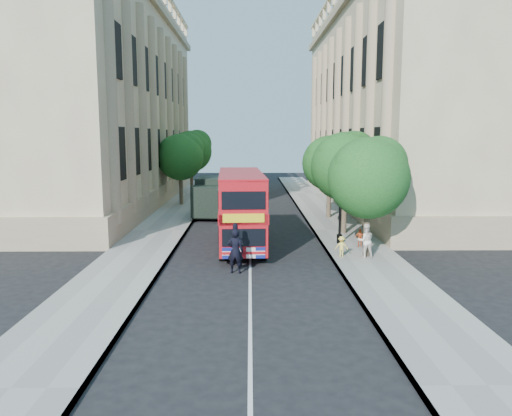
{
  "coord_description": "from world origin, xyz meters",
  "views": [
    {
      "loc": [
        0.0,
        -21.24,
        6.12
      ],
      "look_at": [
        0.32,
        4.76,
        2.3
      ],
      "focal_mm": 35.0,
      "sensor_mm": 36.0,
      "label": 1
    }
  ],
  "objects_px": {
    "double_decker_bus": "(241,207)",
    "box_van": "(211,198)",
    "lamp_post": "(340,201)",
    "police_constable": "(235,251)",
    "woman_pedestrian": "(365,241)"
  },
  "relations": [
    {
      "from": "double_decker_bus",
      "to": "police_constable",
      "type": "bearing_deg",
      "value": -94.34
    },
    {
      "from": "double_decker_bus",
      "to": "box_van",
      "type": "distance_m",
      "value": 10.38
    },
    {
      "from": "woman_pedestrian",
      "to": "lamp_post",
      "type": "bearing_deg",
      "value": -81.7
    },
    {
      "from": "lamp_post",
      "to": "police_constable",
      "type": "bearing_deg",
      "value": -135.39
    },
    {
      "from": "woman_pedestrian",
      "to": "double_decker_bus",
      "type": "bearing_deg",
      "value": -29.35
    },
    {
      "from": "lamp_post",
      "to": "police_constable",
      "type": "distance_m",
      "value": 8.08
    },
    {
      "from": "double_decker_bus",
      "to": "woman_pedestrian",
      "type": "bearing_deg",
      "value": -28.73
    },
    {
      "from": "woman_pedestrian",
      "to": "box_van",
      "type": "bearing_deg",
      "value": -60.04
    },
    {
      "from": "police_constable",
      "to": "woman_pedestrian",
      "type": "bearing_deg",
      "value": -150.74
    },
    {
      "from": "double_decker_bus",
      "to": "police_constable",
      "type": "relative_size",
      "value": 4.41
    },
    {
      "from": "lamp_post",
      "to": "woman_pedestrian",
      "type": "xyz_separation_m",
      "value": [
        0.68,
        -3.31,
        -1.54
      ]
    },
    {
      "from": "lamp_post",
      "to": "woman_pedestrian",
      "type": "relative_size",
      "value": 3.04
    },
    {
      "from": "lamp_post",
      "to": "box_van",
      "type": "bearing_deg",
      "value": 128.98
    },
    {
      "from": "double_decker_bus",
      "to": "box_van",
      "type": "bearing_deg",
      "value": 100.76
    },
    {
      "from": "police_constable",
      "to": "lamp_post",
      "type": "bearing_deg",
      "value": -125.85
    }
  ]
}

